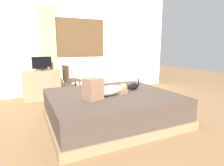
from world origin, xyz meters
TOP-DOWN VIEW (x-y plane):
  - ground_plane at (0.00, 0.00)m, footprint 16.00×16.00m
  - back_wall_with_window at (0.01, 2.58)m, footprint 6.40×0.14m
  - bed at (0.12, 0.05)m, footprint 2.24×1.95m
  - person_lying at (-0.04, -0.07)m, footprint 0.93×0.52m
  - cat at (0.62, 0.14)m, footprint 0.35×0.17m
  - desk at (-0.90, 2.18)m, footprint 0.90×0.56m
  - tv_monitor at (-0.85, 2.18)m, footprint 0.48×0.10m
  - cup at (-0.70, 2.13)m, footprint 0.07×0.07m
  - chair_by_desk at (-0.21, 1.98)m, footprint 0.44×0.44m
  - curtain_left at (-0.64, 2.46)m, footprint 0.44×0.06m

SIDE VIEW (x-z plane):
  - ground_plane at x=0.00m, z-range 0.00..0.00m
  - bed at x=0.12m, z-range 0.00..0.51m
  - desk at x=-0.90m, z-range 0.00..0.74m
  - chair_by_desk at x=-0.21m, z-range 0.08..0.94m
  - cat at x=0.62m, z-range 0.47..0.68m
  - person_lying at x=-0.04m, z-range 0.45..0.79m
  - cup at x=-0.70m, z-range 0.74..0.83m
  - tv_monitor at x=-0.85m, z-range 0.75..1.10m
  - curtain_left at x=-0.64m, z-range 0.00..2.43m
  - back_wall_with_window at x=0.01m, z-range 0.00..2.90m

